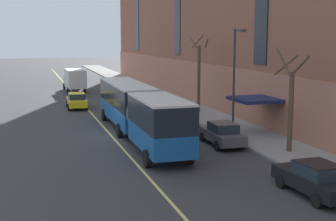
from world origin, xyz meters
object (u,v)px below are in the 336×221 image
at_px(parked_car_darkgray_4, 173,110).
at_px(street_tree_mid_block, 199,74).
at_px(parked_car_navy_2, 125,86).
at_px(taxi_cab, 77,100).
at_px(box_truck, 75,79).
at_px(street_lamp, 235,72).
at_px(city_bus, 137,109).
at_px(parked_car_black_5, 150,99).
at_px(parked_car_darkgray_3, 222,134).
at_px(parked_car_darkgray_0, 135,92).
at_px(fire_hydrant, 185,110).
at_px(street_tree_near_corner, 290,103).
at_px(parked_car_black_1, 315,179).

relative_size(parked_car_darkgray_4, street_tree_mid_block, 0.66).
relative_size(parked_car_navy_2, taxi_cab, 0.91).
distance_m(box_truck, street_lamp, 32.83).
bearing_deg(parked_car_navy_2, box_truck, 159.30).
xyz_separation_m(city_bus, parked_car_black_5, (4.63, 13.92, -1.30)).
bearing_deg(parked_car_darkgray_4, taxi_cab, 130.05).
relative_size(parked_car_darkgray_3, box_truck, 0.62).
height_order(parked_car_darkgray_0, taxi_cab, same).
relative_size(street_lamp, fire_hydrant, 10.45).
bearing_deg(street_lamp, street_tree_mid_block, 82.92).
relative_size(parked_car_darkgray_0, parked_car_darkgray_3, 1.03).
relative_size(parked_car_darkgray_0, parked_car_navy_2, 1.07).
height_order(box_truck, street_tree_near_corner, street_tree_near_corner).
bearing_deg(street_tree_near_corner, taxi_cab, 114.92).
height_order(parked_car_navy_2, parked_car_darkgray_4, same).
distance_m(parked_car_darkgray_0, taxi_cab, 9.24).
distance_m(city_bus, parked_car_navy_2, 27.68).
relative_size(parked_car_black_1, parked_car_navy_2, 1.04).
height_order(parked_car_black_1, parked_car_darkgray_3, same).
distance_m(parked_car_navy_2, taxi_cab, 14.10).
xyz_separation_m(parked_car_navy_2, street_lamp, (1.69, -29.39, 3.93)).
relative_size(parked_car_black_5, street_tree_near_corner, 0.69).
bearing_deg(street_tree_near_corner, parked_car_darkgray_0, 96.32).
distance_m(parked_car_black_1, street_tree_near_corner, 8.12).
xyz_separation_m(parked_car_darkgray_3, street_tree_mid_block, (3.05, 12.43, 2.91)).
relative_size(parked_car_black_5, fire_hydrant, 6.07).
distance_m(city_bus, taxi_cab, 15.55).
xyz_separation_m(parked_car_darkgray_0, parked_car_black_1, (0.11, -35.28, -0.00)).
height_order(taxi_cab, street_lamp, street_lamp).
bearing_deg(parked_car_black_5, parked_car_darkgray_0, 89.27).
xyz_separation_m(parked_car_black_1, parked_car_darkgray_4, (-0.07, 20.90, 0.00)).
bearing_deg(street_tree_mid_block, box_truck, 113.51).
distance_m(parked_car_darkgray_4, fire_hydrant, 2.43).
xyz_separation_m(parked_car_darkgray_0, parked_car_darkgray_4, (0.03, -14.38, 0.00)).
relative_size(parked_car_darkgray_3, parked_car_darkgray_4, 0.96).
height_order(city_bus, box_truck, city_bus).
bearing_deg(street_tree_mid_block, parked_car_black_5, 120.28).
distance_m(parked_car_darkgray_4, street_tree_near_corner, 14.29).
distance_m(taxi_cab, street_lamp, 20.09).
bearing_deg(street_tree_near_corner, parked_car_darkgray_4, 102.63).
bearing_deg(taxi_cab, parked_car_black_5, -10.52).
bearing_deg(street_tree_near_corner, city_bus, 137.15).
xyz_separation_m(parked_car_navy_2, street_tree_mid_block, (3.00, -18.81, 2.91)).
bearing_deg(taxi_cab, street_lamp, -62.26).
bearing_deg(street_tree_near_corner, street_tree_mid_block, 89.96).
bearing_deg(street_tree_mid_block, city_bus, -132.99).
bearing_deg(box_truck, parked_car_black_1, -82.00).
bearing_deg(parked_car_darkgray_3, parked_car_darkgray_0, 90.18).
distance_m(box_truck, fire_hydrant, 22.76).
xyz_separation_m(parked_car_darkgray_4, fire_hydrant, (1.68, 1.74, -0.29)).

